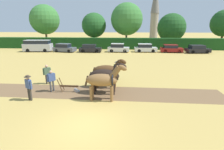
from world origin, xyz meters
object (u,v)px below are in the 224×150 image
at_px(tree_center, 171,28).
at_px(parked_van, 38,46).
at_px(tree_left, 94,25).
at_px(draft_horse_lead_left, 103,80).
at_px(tree_far_left, 45,20).
at_px(parked_car_right, 171,49).
at_px(farmer_at_plow, 51,79).
at_px(parked_car_left, 64,48).
at_px(draft_horse_trail_left, 108,71).
at_px(tree_center_right, 224,23).
at_px(farmer_onlooker_left, 29,86).
at_px(farmer_beside_team, 117,69).
at_px(parked_car_center_left, 90,48).
at_px(farmer_onlooker_right, 47,73).
at_px(parked_car_center, 118,48).
at_px(parked_car_center_right, 145,48).
at_px(church_spire, 155,9).
at_px(tree_center_left, 127,19).
at_px(parked_car_far_right, 197,49).
at_px(draft_horse_lead_right, 106,76).
at_px(plow, 71,88).

distance_m(tree_center, parked_van, 29.39).
distance_m(tree_left, draft_horse_lead_left, 31.95).
height_order(tree_far_left, parked_car_right, tree_far_left).
distance_m(farmer_at_plow, parked_car_left, 20.94).
bearing_deg(draft_horse_trail_left, parked_car_right, 64.05).
relative_size(tree_center_right, farmer_onlooker_left, 4.75).
distance_m(farmer_beside_team, parked_car_center_left, 17.75).
relative_size(tree_center_right, farmer_onlooker_right, 4.93).
relative_size(draft_horse_trail_left, parked_car_center, 0.70).
height_order(farmer_beside_team, parked_van, parked_van).
xyz_separation_m(tree_left, farmer_at_plow, (2.00, -29.92, -3.90)).
xyz_separation_m(farmer_beside_team, parked_van, (-15.84, 16.83, 0.09)).
bearing_deg(parked_car_center, farmer_onlooker_left, -98.75).
relative_size(tree_far_left, tree_left, 1.24).
distance_m(parked_car_center_left, parked_car_center_right, 10.29).
bearing_deg(tree_center_right, church_spire, 117.36).
distance_m(tree_far_left, church_spire, 37.21).
distance_m(tree_center_left, farmer_onlooker_left, 32.29).
bearing_deg(farmer_at_plow, parked_car_far_right, 90.09).
relative_size(tree_far_left, draft_horse_lead_right, 3.32).
relative_size(draft_horse_lead_right, parked_car_center_left, 0.70).
height_order(tree_far_left, draft_horse_lead_left, tree_far_left).
bearing_deg(parked_car_center_right, draft_horse_lead_right, -105.19).
bearing_deg(farmer_onlooker_left, parked_car_center_right, 7.98).
relative_size(parked_van, parked_car_right, 1.31).
distance_m(parked_van, parked_car_center, 15.26).
distance_m(farmer_beside_team, parked_car_left, 19.89).
height_order(tree_center_left, parked_car_center, tree_center_left).
bearing_deg(tree_center, tree_center_right, -5.80).
relative_size(tree_far_left, draft_horse_lead_left, 3.36).
distance_m(farmer_beside_team, parked_car_center_right, 18.35).
xyz_separation_m(tree_center_right, farmer_at_plow, (-27.04, -29.80, -4.32)).
relative_size(tree_center, parked_van, 1.43).
xyz_separation_m(parked_car_left, parked_car_right, (19.85, 0.91, -0.04)).
bearing_deg(farmer_onlooker_right, church_spire, 125.58).
bearing_deg(tree_left, parked_car_center_right, -38.32).
xyz_separation_m(tree_left, church_spire, (17.28, 22.59, 5.32)).
height_order(tree_center, parked_car_center_right, tree_center).
bearing_deg(draft_horse_lead_left, farmer_onlooker_right, 150.52).
xyz_separation_m(parked_car_center_right, parked_car_right, (4.70, -0.14, -0.04)).
bearing_deg(tree_far_left, plow, -63.01).
xyz_separation_m(farmer_beside_team, farmer_onlooker_left, (-5.53, -4.97, -0.00)).
height_order(draft_horse_lead_left, parked_car_right, draft_horse_lead_left).
height_order(tree_center_right, parked_car_far_right, tree_center_right).
height_order(tree_center_left, draft_horse_lead_left, tree_center_left).
bearing_deg(parked_car_right, tree_far_left, 166.29).
bearing_deg(parked_car_far_right, parked_car_left, 174.53).
height_order(tree_left, draft_horse_lead_left, tree_left).
xyz_separation_m(draft_horse_lead_left, parked_car_far_right, (14.31, 21.78, -0.70)).
xyz_separation_m(tree_center_right, draft_horse_trail_left, (-22.96, -28.53, -3.90)).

